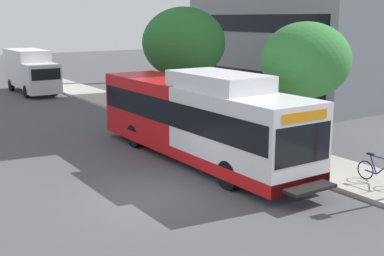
{
  "coord_description": "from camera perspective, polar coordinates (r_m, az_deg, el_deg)",
  "views": [
    {
      "loc": [
        -7.31,
        -13.45,
        5.63
      ],
      "look_at": [
        2.88,
        1.79,
        1.6
      ],
      "focal_mm": 47.07,
      "sensor_mm": 36.0,
      "label": 1
    }
  ],
  "objects": [
    {
      "name": "ground_plane",
      "position": [
        23.36,
        -14.51,
        -1.96
      ],
      "size": [
        120.0,
        120.0,
        0.0
      ],
      "primitive_type": "plane",
      "color": "#4C4C51"
    },
    {
      "name": "sidewalk_curb",
      "position": [
        24.78,
        2.51,
        -0.58
      ],
      "size": [
        3.0,
        56.0,
        0.14
      ],
      "primitive_type": "cube",
      "color": "#A8A399",
      "rests_on": "ground"
    },
    {
      "name": "transit_bus",
      "position": [
        19.98,
        0.63,
        1.06
      ],
      "size": [
        2.58,
        12.25,
        3.65
      ],
      "color": "white",
      "rests_on": "ground"
    },
    {
      "name": "bicycle_parked",
      "position": [
        18.14,
        20.46,
        -4.63
      ],
      "size": [
        0.52,
        1.76,
        1.02
      ],
      "color": "black",
      "rests_on": "sidewalk_curb"
    },
    {
      "name": "street_tree_near_stop",
      "position": [
        20.74,
        12.75,
        7.46
      ],
      "size": [
        3.58,
        3.58,
        5.35
      ],
      "color": "#4C3823",
      "rests_on": "sidewalk_curb"
    },
    {
      "name": "street_tree_mid_block",
      "position": [
        27.53,
        -0.94,
        9.62
      ],
      "size": [
        4.49,
        4.49,
        6.07
      ],
      "color": "#4C3823",
      "rests_on": "sidewalk_curb"
    },
    {
      "name": "box_truck_background",
      "position": [
        40.23,
        -17.81,
        6.26
      ],
      "size": [
        2.32,
        7.01,
        3.25
      ],
      "color": "silver",
      "rests_on": "ground"
    }
  ]
}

